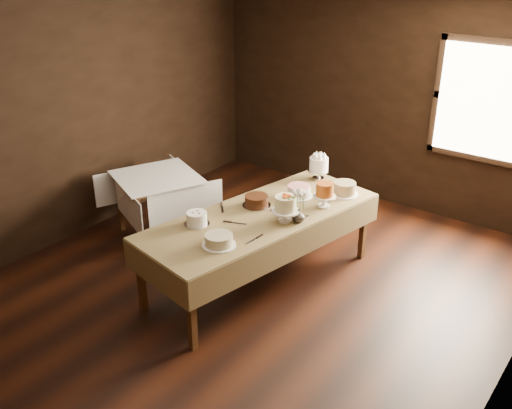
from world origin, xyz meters
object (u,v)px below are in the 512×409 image
object	(u,v)px
cake_cream	(219,240)
cake_server_b	(251,241)
cake_lattice	(299,192)
cake_swirl	(197,219)
cake_flowers	(285,210)
cake_server_a	(239,223)
cake_speckled	(345,189)
display_table	(261,220)
side_table	(157,184)
cake_meringue	(319,169)
flower_vase	(298,216)
cake_server_e	(222,209)
cake_server_c	(278,205)
cake_chocolate	(257,201)
cake_server_d	(301,215)

from	to	relation	value
cake_cream	cake_server_b	distance (m)	0.31
cake_lattice	cake_swirl	distance (m)	1.24
cake_flowers	cake_server_a	size ratio (longest dim) A/B	1.17
cake_speckled	cake_flowers	world-z (taller)	cake_flowers
display_table	side_table	distance (m)	1.62
cake_flowers	cake_server_b	bearing A→B (deg)	-91.68
cake_meringue	cake_swirl	bearing A→B (deg)	-101.56
cake_server_b	cake_flowers	bearing A→B (deg)	-178.52
side_table	flower_vase	distance (m)	2.02
cake_cream	cake_server_e	distance (m)	0.75
cake_server_c	flower_vase	bearing A→B (deg)	-126.89
side_table	cake_chocolate	bearing A→B (deg)	0.65
cake_lattice	cake_swirl	xyz separation A→B (m)	(-0.44, -1.16, 0.01)
side_table	cake_flowers	xyz separation A→B (m)	(1.90, -0.10, 0.23)
cake_server_c	cake_server_e	size ratio (longest dim) A/B	1.00
cake_cream	cake_server_a	world-z (taller)	cake_cream
side_table	cake_server_d	xyz separation A→B (m)	(1.96, 0.10, 0.12)
cake_swirl	display_table	bearing A→B (deg)	56.60
cake_lattice	cake_server_b	world-z (taller)	cake_lattice
cake_speckled	cake_chocolate	xyz separation A→B (m)	(-0.59, -0.81, -0.01)
cake_lattice	flower_vase	distance (m)	0.61
cake_meringue	cake_server_a	size ratio (longest dim) A/B	1.14
display_table	cake_swirl	world-z (taller)	cake_swirl
display_table	cake_flowers	xyz separation A→B (m)	(0.28, 0.02, 0.18)
display_table	cake_server_a	xyz separation A→B (m)	(-0.05, -0.29, 0.06)
cake_lattice	cake_cream	world-z (taller)	cake_lattice
cake_server_a	cake_server_c	xyz separation A→B (m)	(0.06, 0.59, 0.00)
cake_server_b	cake_server_e	world-z (taller)	same
display_table	cake_server_e	bearing A→B (deg)	-158.62
cake_meringue	cake_cream	size ratio (longest dim) A/B	0.79
cake_speckled	flower_vase	bearing A→B (deg)	-93.06
display_table	cake_cream	distance (m)	0.76
cake_flowers	cake_server_d	xyz separation A→B (m)	(0.06, 0.20, -0.12)
cake_lattice	cake_flowers	distance (m)	0.62
cake_speckled	cake_server_c	bearing A→B (deg)	-123.39
side_table	cake_cream	world-z (taller)	cake_cream
cake_server_a	cake_server_d	size ratio (longest dim) A/B	1.00
cake_flowers	cake_server_a	xyz separation A→B (m)	(-0.33, -0.32, -0.12)
side_table	cake_lattice	size ratio (longest dim) A/B	3.89
cake_meringue	cake_speckled	distance (m)	0.51
cake_cream	cake_server_b	world-z (taller)	cake_cream
display_table	cake_meringue	distance (m)	1.17
cake_cream	cake_chocolate	bearing A→B (deg)	104.41
cake_speckled	cake_server_c	distance (m)	0.78
cake_server_e	flower_vase	xyz separation A→B (m)	(0.78, 0.24, 0.06)
cake_server_d	cake_lattice	bearing A→B (deg)	103.82
side_table	cake_server_e	size ratio (longest dim) A/B	5.08
cake_meringue	flower_vase	distance (m)	1.14
cake_chocolate	cake_server_e	xyz separation A→B (m)	(-0.23, -0.29, -0.05)
cake_cream	side_table	bearing A→B (deg)	152.79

